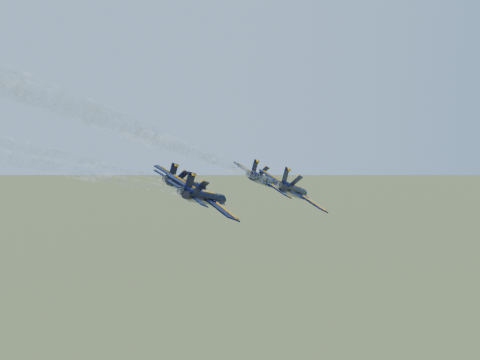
{
  "coord_description": "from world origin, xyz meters",
  "views": [
    {
      "loc": [
        -1.03,
        -89.89,
        105.84
      ],
      "look_at": [
        1.61,
        5.24,
        94.79
      ],
      "focal_mm": 40.0,
      "sensor_mm": 36.0,
      "label": 1
    }
  ],
  "objects_px": {
    "jet_right": "(294,190)",
    "jet_slot": "(206,196)",
    "jet_lead": "(264,179)",
    "jet_left": "(188,184)"
  },
  "relations": [
    {
      "from": "jet_lead",
      "to": "jet_slot",
      "type": "distance_m",
      "value": 25.22
    },
    {
      "from": "jet_lead",
      "to": "jet_slot",
      "type": "relative_size",
      "value": 1.0
    },
    {
      "from": "jet_left",
      "to": "jet_slot",
      "type": "bearing_deg",
      "value": -52.14
    },
    {
      "from": "jet_lead",
      "to": "jet_right",
      "type": "relative_size",
      "value": 1.0
    },
    {
      "from": "jet_lead",
      "to": "jet_right",
      "type": "bearing_deg",
      "value": -52.15
    },
    {
      "from": "jet_right",
      "to": "jet_left",
      "type": "bearing_deg",
      "value": 179.6
    },
    {
      "from": "jet_right",
      "to": "jet_lead",
      "type": "bearing_deg",
      "value": 127.85
    },
    {
      "from": "jet_right",
      "to": "jet_slot",
      "type": "bearing_deg",
      "value": -130.6
    },
    {
      "from": "jet_lead",
      "to": "jet_left",
      "type": "distance_m",
      "value": 16.35
    },
    {
      "from": "jet_left",
      "to": "jet_right",
      "type": "bearing_deg",
      "value": -0.4
    }
  ]
}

